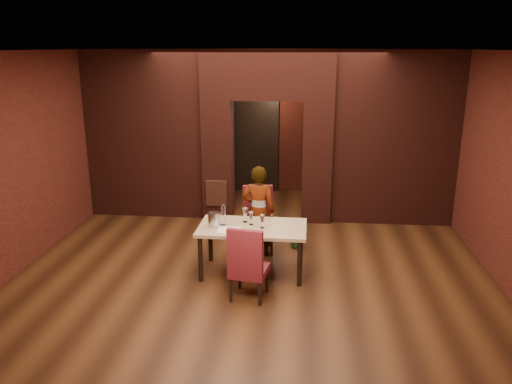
{
  "coord_description": "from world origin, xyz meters",
  "views": [
    {
      "loc": [
        0.7,
        -7.31,
        3.26
      ],
      "look_at": [
        -0.02,
        0.0,
        1.1
      ],
      "focal_mm": 35.0,
      "sensor_mm": 36.0,
      "label": 1
    }
  ],
  "objects_px": {
    "person_seated": "(258,211)",
    "chair_near": "(249,262)",
    "wine_glass_c": "(262,221)",
    "wine_glass_a": "(245,215)",
    "chair_far": "(258,221)",
    "dining_table": "(252,250)",
    "wine_bucket": "(214,219)",
    "water_bottle": "(223,214)",
    "potted_plant": "(297,236)",
    "wine_glass_b": "(251,218)"
  },
  "relations": [
    {
      "from": "chair_far",
      "to": "water_bottle",
      "type": "bearing_deg",
      "value": -128.27
    },
    {
      "from": "potted_plant",
      "to": "wine_glass_c",
      "type": "bearing_deg",
      "value": -114.36
    },
    {
      "from": "chair_near",
      "to": "person_seated",
      "type": "height_order",
      "value": "person_seated"
    },
    {
      "from": "chair_near",
      "to": "wine_glass_a",
      "type": "bearing_deg",
      "value": -70.63
    },
    {
      "from": "wine_glass_a",
      "to": "potted_plant",
      "type": "height_order",
      "value": "wine_glass_a"
    },
    {
      "from": "wine_glass_a",
      "to": "wine_bucket",
      "type": "bearing_deg",
      "value": -152.83
    },
    {
      "from": "dining_table",
      "to": "wine_glass_b",
      "type": "distance_m",
      "value": 0.47
    },
    {
      "from": "wine_glass_c",
      "to": "potted_plant",
      "type": "height_order",
      "value": "wine_glass_c"
    },
    {
      "from": "wine_glass_b",
      "to": "potted_plant",
      "type": "height_order",
      "value": "wine_glass_b"
    },
    {
      "from": "potted_plant",
      "to": "person_seated",
      "type": "bearing_deg",
      "value": -151.74
    },
    {
      "from": "chair_far",
      "to": "person_seated",
      "type": "relative_size",
      "value": 0.73
    },
    {
      "from": "wine_glass_a",
      "to": "potted_plant",
      "type": "relative_size",
      "value": 0.54
    },
    {
      "from": "chair_near",
      "to": "wine_glass_c",
      "type": "height_order",
      "value": "chair_near"
    },
    {
      "from": "chair_near",
      "to": "potted_plant",
      "type": "xyz_separation_m",
      "value": [
        0.61,
        1.8,
        -0.31
      ]
    },
    {
      "from": "wine_glass_c",
      "to": "water_bottle",
      "type": "distance_m",
      "value": 0.59
    },
    {
      "from": "wine_glass_a",
      "to": "wine_glass_c",
      "type": "xyz_separation_m",
      "value": [
        0.27,
        -0.23,
        -0.01
      ]
    },
    {
      "from": "wine_glass_c",
      "to": "wine_bucket",
      "type": "relative_size",
      "value": 0.96
    },
    {
      "from": "person_seated",
      "to": "wine_glass_c",
      "type": "xyz_separation_m",
      "value": [
        0.13,
        -0.76,
        0.1
      ]
    },
    {
      "from": "water_bottle",
      "to": "wine_bucket",
      "type": "bearing_deg",
      "value": -146.68
    },
    {
      "from": "wine_glass_a",
      "to": "water_bottle",
      "type": "height_order",
      "value": "water_bottle"
    },
    {
      "from": "chair_far",
      "to": "wine_glass_a",
      "type": "height_order",
      "value": "chair_far"
    },
    {
      "from": "chair_near",
      "to": "wine_glass_b",
      "type": "height_order",
      "value": "chair_near"
    },
    {
      "from": "dining_table",
      "to": "person_seated",
      "type": "xyz_separation_m",
      "value": [
        0.02,
        0.71,
        0.37
      ]
    },
    {
      "from": "wine_glass_a",
      "to": "water_bottle",
      "type": "xyz_separation_m",
      "value": [
        -0.31,
        -0.14,
        0.05
      ]
    },
    {
      "from": "chair_far",
      "to": "potted_plant",
      "type": "bearing_deg",
      "value": 12.6
    },
    {
      "from": "wine_glass_b",
      "to": "wine_glass_c",
      "type": "relative_size",
      "value": 0.99
    },
    {
      "from": "wine_glass_a",
      "to": "wine_glass_b",
      "type": "height_order",
      "value": "wine_glass_a"
    },
    {
      "from": "dining_table",
      "to": "chair_near",
      "type": "height_order",
      "value": "chair_near"
    },
    {
      "from": "dining_table",
      "to": "potted_plant",
      "type": "bearing_deg",
      "value": 58.72
    },
    {
      "from": "chair_near",
      "to": "chair_far",
      "type": "bearing_deg",
      "value": -79.57
    },
    {
      "from": "dining_table",
      "to": "wine_bucket",
      "type": "bearing_deg",
      "value": -174.28
    },
    {
      "from": "wine_glass_c",
      "to": "wine_bucket",
      "type": "bearing_deg",
      "value": 179.64
    },
    {
      "from": "dining_table",
      "to": "potted_plant",
      "type": "height_order",
      "value": "dining_table"
    },
    {
      "from": "person_seated",
      "to": "water_bottle",
      "type": "distance_m",
      "value": 0.83
    },
    {
      "from": "wine_glass_a",
      "to": "person_seated",
      "type": "bearing_deg",
      "value": 74.64
    },
    {
      "from": "wine_bucket",
      "to": "wine_glass_b",
      "type": "bearing_deg",
      "value": 12.5
    },
    {
      "from": "person_seated",
      "to": "wine_glass_c",
      "type": "bearing_deg",
      "value": 104.98
    },
    {
      "from": "water_bottle",
      "to": "dining_table",
      "type": "bearing_deg",
      "value": -4.1
    },
    {
      "from": "chair_far",
      "to": "wine_glass_a",
      "type": "xyz_separation_m",
      "value": [
        -0.14,
        -0.63,
        0.31
      ]
    },
    {
      "from": "wine_glass_c",
      "to": "wine_bucket",
      "type": "height_order",
      "value": "wine_bucket"
    },
    {
      "from": "chair_near",
      "to": "wine_glass_b",
      "type": "relative_size",
      "value": 5.28
    },
    {
      "from": "person_seated",
      "to": "chair_near",
      "type": "bearing_deg",
      "value": 96.07
    },
    {
      "from": "chair_near",
      "to": "wine_glass_a",
      "type": "relative_size",
      "value": 4.75
    },
    {
      "from": "chair_near",
      "to": "wine_bucket",
      "type": "distance_m",
      "value": 0.98
    },
    {
      "from": "person_seated",
      "to": "wine_bucket",
      "type": "relative_size",
      "value": 7.19
    },
    {
      "from": "chair_far",
      "to": "wine_glass_c",
      "type": "xyz_separation_m",
      "value": [
        0.14,
        -0.86,
        0.3
      ]
    },
    {
      "from": "wine_glass_b",
      "to": "wine_glass_c",
      "type": "distance_m",
      "value": 0.21
    },
    {
      "from": "wine_glass_c",
      "to": "potted_plant",
      "type": "distance_m",
      "value": 1.36
    },
    {
      "from": "chair_far",
      "to": "chair_near",
      "type": "distance_m",
      "value": 1.56
    },
    {
      "from": "wine_glass_a",
      "to": "dining_table",
      "type": "bearing_deg",
      "value": -53.75
    }
  ]
}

